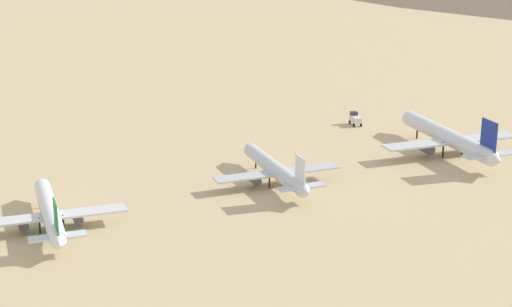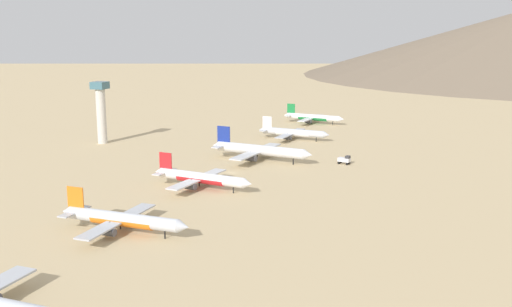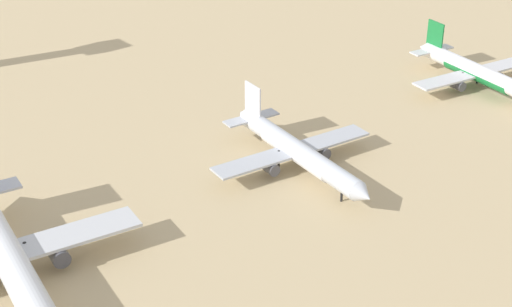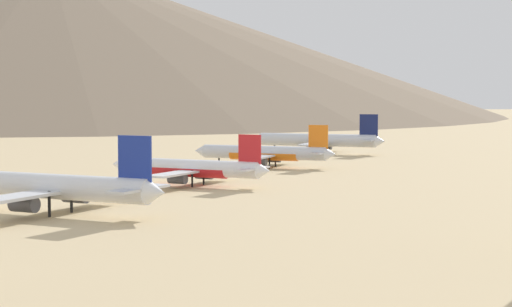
# 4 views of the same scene
# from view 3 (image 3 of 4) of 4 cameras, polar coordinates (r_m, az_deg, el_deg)

# --- Properties ---
(parked_jet_3) EXTENTS (49.29, 40.26, 14.23)m
(parked_jet_3) POSITION_cam_3_polar(r_m,az_deg,el_deg) (114.44, -18.04, -7.22)
(parked_jet_3) COLOR silver
(parked_jet_3) RESTS_ON ground
(parked_jet_4) EXTENTS (39.95, 32.57, 11.52)m
(parked_jet_4) POSITION_cam_3_polar(r_m,az_deg,el_deg) (138.28, 3.04, 0.21)
(parked_jet_4) COLOR silver
(parked_jet_4) RESTS_ON ground
(parked_jet_5) EXTENTS (39.75, 32.49, 11.49)m
(parked_jet_5) POSITION_cam_3_polar(r_m,az_deg,el_deg) (179.39, 16.18, 5.81)
(parked_jet_5) COLOR white
(parked_jet_5) RESTS_ON ground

